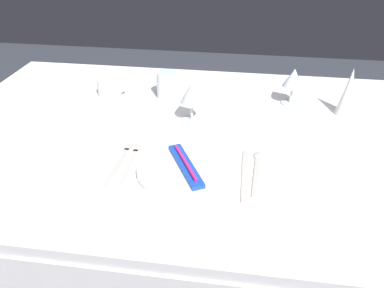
{
  "coord_description": "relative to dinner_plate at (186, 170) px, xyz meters",
  "views": [
    {
      "loc": [
        0.11,
        -1.08,
        1.37
      ],
      "look_at": [
        -0.03,
        -0.11,
        0.76
      ],
      "focal_mm": 35.99,
      "sensor_mm": 36.0,
      "label": 1
    }
  ],
  "objects": [
    {
      "name": "ground_plane",
      "position": [
        0.03,
        0.23,
        -0.75
      ],
      "size": [
        6.0,
        6.0,
        0.0
      ],
      "primitive_type": "plane",
      "color": "#383D47"
    },
    {
      "name": "dining_table",
      "position": [
        0.03,
        0.23,
        -0.09
      ],
      "size": [
        1.8,
        1.11,
        0.74
      ],
      "color": "white",
      "rests_on": "ground"
    },
    {
      "name": "dinner_plate",
      "position": [
        0.0,
        0.0,
        0.0
      ],
      "size": [
        0.27,
        0.27,
        0.02
      ],
      "primitive_type": "cylinder",
      "color": "white",
      "rests_on": "dining_table"
    },
    {
      "name": "toothbrush_package",
      "position": [
        0.0,
        0.0,
        0.02
      ],
      "size": [
        0.13,
        0.2,
        0.02
      ],
      "color": "blue",
      "rests_on": "dinner_plate"
    },
    {
      "name": "fork_outer",
      "position": [
        -0.16,
        0.03,
        -0.01
      ],
      "size": [
        0.02,
        0.21,
        0.0
      ],
      "color": "beige",
      "rests_on": "dining_table"
    },
    {
      "name": "fork_inner",
      "position": [
        -0.2,
        0.02,
        -0.01
      ],
      "size": [
        0.03,
        0.22,
        0.0
      ],
      "color": "beige",
      "rests_on": "dining_table"
    },
    {
      "name": "dinner_knife",
      "position": [
        0.16,
        0.01,
        -0.01
      ],
      "size": [
        0.02,
        0.24,
        0.0
      ],
      "color": "beige",
      "rests_on": "dining_table"
    },
    {
      "name": "spoon_soup",
      "position": [
        0.2,
        0.05,
        -0.01
      ],
      "size": [
        0.03,
        0.22,
        0.01
      ],
      "color": "beige",
      "rests_on": "dining_table"
    },
    {
      "name": "saucer_left",
      "position": [
        -0.37,
        0.45,
        -0.0
      ],
      "size": [
        0.14,
        0.14,
        0.01
      ],
      "primitive_type": "cylinder",
      "color": "white",
      "rests_on": "dining_table"
    },
    {
      "name": "coffee_cup_left",
      "position": [
        -0.37,
        0.45,
        0.03
      ],
      "size": [
        0.11,
        0.09,
        0.07
      ],
      "color": "white",
      "rests_on": "saucer_left"
    },
    {
      "name": "wine_glass_centre",
      "position": [
        0.32,
        0.49,
        0.09
      ],
      "size": [
        0.08,
        0.08,
        0.14
      ],
      "color": "silver",
      "rests_on": "dining_table"
    },
    {
      "name": "wine_glass_left",
      "position": [
        -0.03,
        0.3,
        0.09
      ],
      "size": [
        0.08,
        0.08,
        0.14
      ],
      "color": "silver",
      "rests_on": "dining_table"
    },
    {
      "name": "drink_tumbler",
      "position": [
        -0.15,
        0.48,
        0.04
      ],
      "size": [
        0.07,
        0.07,
        0.1
      ],
      "color": "silver",
      "rests_on": "dining_table"
    },
    {
      "name": "napkin_folded",
      "position": [
        0.5,
        0.43,
        0.08
      ],
      "size": [
        0.06,
        0.06,
        0.17
      ],
      "primitive_type": "cone",
      "color": "white",
      "rests_on": "dining_table"
    }
  ]
}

